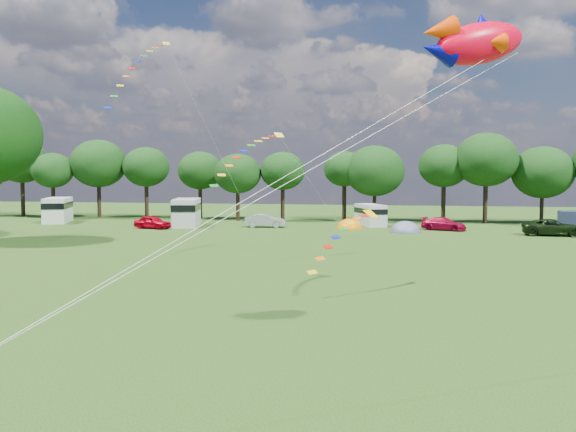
% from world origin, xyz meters
% --- Properties ---
extents(ground_plane, '(180.00, 180.00, 0.00)m').
position_xyz_m(ground_plane, '(0.00, 0.00, 0.00)').
color(ground_plane, black).
rests_on(ground_plane, ground).
extents(tree_line, '(102.98, 10.98, 10.27)m').
position_xyz_m(tree_line, '(5.30, 54.99, 6.35)').
color(tree_line, black).
rests_on(tree_line, ground).
extents(car_a, '(4.40, 2.66, 1.37)m').
position_xyz_m(car_a, '(-20.41, 41.75, 0.69)').
color(car_a, '#AC0012').
rests_on(car_a, ground).
extents(car_b, '(4.15, 1.96, 1.41)m').
position_xyz_m(car_b, '(-9.33, 45.47, 0.71)').
color(car_b, '#91959A').
rests_on(car_b, ground).
extents(car_c, '(4.70, 3.34, 1.30)m').
position_xyz_m(car_c, '(9.12, 45.35, 0.65)').
color(car_c, maroon).
rests_on(car_c, ground).
extents(car_d, '(5.84, 3.01, 1.54)m').
position_xyz_m(car_d, '(18.81, 41.75, 0.77)').
color(car_d, black).
rests_on(car_d, ground).
extents(campervan_a, '(4.25, 6.32, 2.86)m').
position_xyz_m(campervan_a, '(-34.27, 47.27, 1.53)').
color(campervan_a, silver).
rests_on(campervan_a, ground).
extents(campervan_b, '(3.81, 6.44, 2.95)m').
position_xyz_m(campervan_b, '(-17.96, 45.25, 1.59)').
color(campervan_b, silver).
rests_on(campervan_b, ground).
extents(campervan_c, '(3.84, 5.20, 2.34)m').
position_xyz_m(campervan_c, '(1.58, 49.24, 1.26)').
color(campervan_c, silver).
rests_on(campervan_c, ground).
extents(tent_orange, '(2.73, 2.99, 2.13)m').
position_xyz_m(tent_orange, '(-0.34, 44.90, 0.02)').
color(tent_orange, orange).
rests_on(tent_orange, ground).
extents(tent_greyblue, '(2.99, 3.27, 2.22)m').
position_xyz_m(tent_greyblue, '(5.34, 42.39, 0.02)').
color(tent_greyblue, slate).
rests_on(tent_greyblue, ground).
extents(awning_navy, '(3.33, 2.78, 1.98)m').
position_xyz_m(awning_navy, '(22.08, 47.05, 0.99)').
color(awning_navy, '#1B2339').
rests_on(awning_navy, ground).
extents(fish_kite, '(3.71, 2.56, 1.97)m').
position_xyz_m(fish_kite, '(7.22, 0.21, 10.04)').
color(fish_kite, '#F7001E').
rests_on(fish_kite, ground).
extents(streamer_kite_a, '(3.34, 5.49, 5.75)m').
position_xyz_m(streamer_kite_a, '(-14.77, 26.48, 14.30)').
color(streamer_kite_a, gold).
rests_on(streamer_kite_a, ground).
extents(streamer_kite_b, '(4.33, 4.70, 3.81)m').
position_xyz_m(streamer_kite_b, '(-5.18, 22.80, 7.49)').
color(streamer_kite_b, yellow).
rests_on(streamer_kite_b, ground).
extents(streamer_kite_c, '(3.19, 5.08, 2.84)m').
position_xyz_m(streamer_kite_c, '(2.42, 11.86, 3.01)').
color(streamer_kite_c, yellow).
rests_on(streamer_kite_c, ground).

